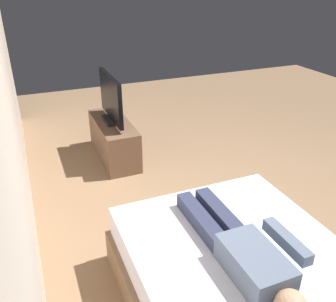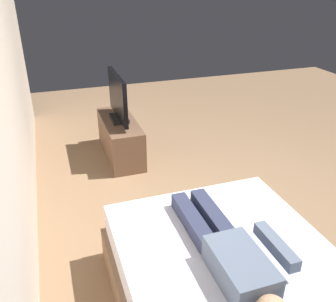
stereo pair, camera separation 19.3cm
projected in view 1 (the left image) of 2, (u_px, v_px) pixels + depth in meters
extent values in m
plane|color=#8C6B4C|center=(231.00, 220.00, 3.56)|extent=(10.00, 10.00, 0.00)
cube|color=beige|center=(0.00, 93.00, 2.64)|extent=(6.40, 0.10, 2.80)
cube|color=white|center=(249.00, 276.00, 2.36)|extent=(1.83, 1.39, 0.24)
cube|color=slate|center=(254.00, 264.00, 2.16)|extent=(0.48, 0.28, 0.18)
cube|color=#2D334C|center=(220.00, 215.00, 2.65)|extent=(0.60, 0.11, 0.11)
cube|color=#2D334C|center=(201.00, 220.00, 2.59)|extent=(0.60, 0.11, 0.11)
cube|color=slate|center=(287.00, 241.00, 2.29)|extent=(0.40, 0.08, 0.08)
cube|color=black|center=(280.00, 230.00, 2.57)|extent=(0.15, 0.04, 0.02)
cube|color=brown|center=(114.00, 140.00, 4.65)|extent=(1.10, 0.40, 0.50)
cube|color=black|center=(112.00, 120.00, 4.53)|extent=(0.32, 0.20, 0.05)
cube|color=black|center=(111.00, 97.00, 4.40)|extent=(0.88, 0.05, 0.54)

